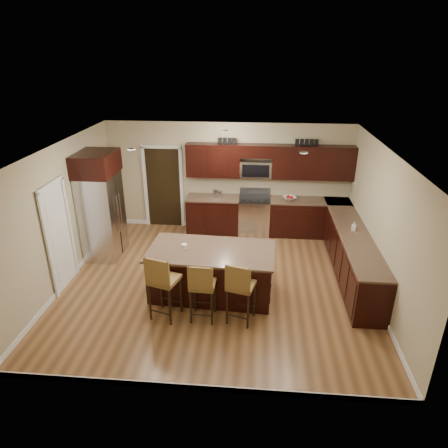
# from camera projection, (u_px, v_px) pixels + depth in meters

# --- Properties ---
(floor) EXTENTS (6.00, 6.00, 0.00)m
(floor) POSITION_uv_depth(u_px,v_px,m) (217.00, 283.00, 7.98)
(floor) COLOR brown
(floor) RESTS_ON ground
(ceiling) EXTENTS (6.00, 6.00, 0.00)m
(ceiling) POSITION_uv_depth(u_px,v_px,m) (216.00, 150.00, 6.89)
(ceiling) COLOR silver
(ceiling) RESTS_ON wall_back
(wall_back) EXTENTS (6.00, 0.00, 6.00)m
(wall_back) POSITION_uv_depth(u_px,v_px,m) (228.00, 177.00, 9.94)
(wall_back) COLOR tan
(wall_back) RESTS_ON floor
(wall_left) EXTENTS (0.00, 5.50, 5.50)m
(wall_left) POSITION_uv_depth(u_px,v_px,m) (62.00, 216.00, 7.67)
(wall_left) COLOR tan
(wall_left) RESTS_ON floor
(wall_right) EXTENTS (0.00, 5.50, 5.50)m
(wall_right) POSITION_uv_depth(u_px,v_px,m) (382.00, 227.00, 7.20)
(wall_right) COLOR tan
(wall_right) RESTS_ON floor
(base_cabinets) EXTENTS (4.02, 3.96, 0.92)m
(base_cabinets) POSITION_uv_depth(u_px,v_px,m) (308.00, 235.00, 8.96)
(base_cabinets) COLOR black
(base_cabinets) RESTS_ON floor
(upper_cabinets) EXTENTS (4.00, 0.33, 0.80)m
(upper_cabinets) POSITION_uv_depth(u_px,v_px,m) (271.00, 161.00, 9.51)
(upper_cabinets) COLOR black
(upper_cabinets) RESTS_ON wall_back
(range) EXTENTS (0.76, 0.64, 1.11)m
(range) POSITION_uv_depth(u_px,v_px,m) (254.00, 215.00, 9.97)
(range) COLOR silver
(range) RESTS_ON floor
(microwave) EXTENTS (0.76, 0.31, 0.40)m
(microwave) POSITION_uv_depth(u_px,v_px,m) (256.00, 169.00, 9.64)
(microwave) COLOR silver
(microwave) RESTS_ON upper_cabinets
(doorway) EXTENTS (0.85, 0.03, 2.06)m
(doorway) POSITION_uv_depth(u_px,v_px,m) (164.00, 188.00, 10.18)
(doorway) COLOR black
(doorway) RESTS_ON floor
(pantry_door) EXTENTS (0.03, 0.80, 2.04)m
(pantry_door) POSITION_uv_depth(u_px,v_px,m) (59.00, 238.00, 7.53)
(pantry_door) COLOR white
(pantry_door) RESTS_ON floor
(letter_decor) EXTENTS (2.20, 0.03, 0.15)m
(letter_decor) POSITION_uv_depth(u_px,v_px,m) (266.00, 142.00, 9.33)
(letter_decor) COLOR black
(letter_decor) RESTS_ON upper_cabinets
(island) EXTENTS (2.38, 1.33, 0.92)m
(island) POSITION_uv_depth(u_px,v_px,m) (212.00, 273.00, 7.50)
(island) COLOR black
(island) RESTS_ON floor
(stool_left) EXTENTS (0.57, 0.57, 1.22)m
(stool_left) POSITION_uv_depth(u_px,v_px,m) (162.00, 280.00, 6.65)
(stool_left) COLOR olive
(stool_left) RESTS_ON floor
(stool_mid) EXTENTS (0.43, 0.43, 1.11)m
(stool_mid) POSITION_uv_depth(u_px,v_px,m) (202.00, 286.00, 6.63)
(stool_mid) COLOR olive
(stool_mid) RESTS_ON floor
(stool_right) EXTENTS (0.52, 0.52, 1.15)m
(stool_right) POSITION_uv_depth(u_px,v_px,m) (240.00, 286.00, 6.57)
(stool_right) COLOR olive
(stool_right) RESTS_ON floor
(refrigerator) EXTENTS (0.79, 1.00, 2.35)m
(refrigerator) POSITION_uv_depth(u_px,v_px,m) (101.00, 205.00, 8.61)
(refrigerator) COLOR silver
(refrigerator) RESTS_ON floor
(floor_mat) EXTENTS (1.05, 0.75, 0.01)m
(floor_mat) POSITION_uv_depth(u_px,v_px,m) (235.00, 249.00, 9.33)
(floor_mat) COLOR brown
(floor_mat) RESTS_ON floor
(fruit_bowl) EXTENTS (0.40, 0.40, 0.08)m
(fruit_bowl) POSITION_uv_depth(u_px,v_px,m) (289.00, 198.00, 9.70)
(fruit_bowl) COLOR silver
(fruit_bowl) RESTS_ON base_cabinets
(soap_bottle) EXTENTS (0.10, 0.10, 0.18)m
(soap_bottle) POSITION_uv_depth(u_px,v_px,m) (354.00, 226.00, 8.05)
(soap_bottle) COLOR #B2B2B2
(soap_bottle) RESTS_ON base_cabinets
(canister_tall) EXTENTS (0.12, 0.12, 0.20)m
(canister_tall) POSITION_uv_depth(u_px,v_px,m) (215.00, 193.00, 9.82)
(canister_tall) COLOR silver
(canister_tall) RESTS_ON base_cabinets
(canister_short) EXTENTS (0.11, 0.11, 0.17)m
(canister_short) POSITION_uv_depth(u_px,v_px,m) (219.00, 194.00, 9.82)
(canister_short) COLOR silver
(canister_short) RESTS_ON base_cabinets
(island_jar) EXTENTS (0.10, 0.10, 0.10)m
(island_jar) POSITION_uv_depth(u_px,v_px,m) (184.00, 247.00, 7.32)
(island_jar) COLOR white
(island_jar) RESTS_ON island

